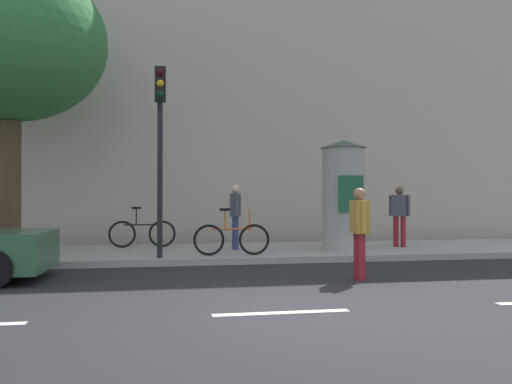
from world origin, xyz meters
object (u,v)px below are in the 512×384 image
(street_tree, at_px, (11,42))
(bicycle_upright, at_px, (232,239))
(pedestrian_with_bag, at_px, (359,226))
(poster_column, at_px, (343,194))
(bicycle_leaning, at_px, (142,233))
(pedestrian_tallest, at_px, (399,212))
(pedestrian_in_red_top, at_px, (235,211))
(traffic_light, at_px, (160,130))

(street_tree, distance_m, bicycle_upright, 6.88)
(street_tree, bearing_deg, pedestrian_with_bag, -30.61)
(poster_column, xyz_separation_m, street_tree, (-8.01, 0.31, 3.54))
(bicycle_leaning, bearing_deg, bicycle_upright, -48.89)
(pedestrian_tallest, xyz_separation_m, bicycle_upright, (-4.77, -1.28, -0.56))
(street_tree, distance_m, bicycle_leaning, 5.63)
(pedestrian_with_bag, bearing_deg, street_tree, 149.39)
(pedestrian_with_bag, xyz_separation_m, pedestrian_in_red_top, (-1.59, 4.61, 0.16))
(street_tree, xyz_separation_m, pedestrian_tallest, (9.83, 0.30, -4.00))
(pedestrian_with_bag, height_order, bicycle_leaning, pedestrian_with_bag)
(traffic_light, height_order, bicycle_upright, traffic_light)
(bicycle_upright, bearing_deg, pedestrian_with_bag, -58.88)
(pedestrian_tallest, bearing_deg, bicycle_leaning, 170.81)
(pedestrian_in_red_top, height_order, bicycle_upright, pedestrian_in_red_top)
(traffic_light, distance_m, street_tree, 4.24)
(bicycle_leaning, distance_m, bicycle_upright, 3.16)
(pedestrian_tallest, xyz_separation_m, bicycle_leaning, (-6.85, 1.11, -0.56))
(traffic_light, height_order, street_tree, street_tree)
(pedestrian_in_red_top, bearing_deg, pedestrian_tallest, -2.55)
(traffic_light, relative_size, pedestrian_in_red_top, 2.50)
(traffic_light, xyz_separation_m, bicycle_leaning, (-0.44, 2.73, -2.44))
(street_tree, bearing_deg, pedestrian_in_red_top, 5.30)
(street_tree, height_order, pedestrian_tallest, street_tree)
(pedestrian_tallest, bearing_deg, street_tree, -178.26)
(pedestrian_with_bag, distance_m, bicycle_upright, 3.68)
(poster_column, height_order, bicycle_leaning, poster_column)
(pedestrian_with_bag, relative_size, bicycle_upright, 0.94)
(poster_column, height_order, pedestrian_in_red_top, poster_column)
(pedestrian_tallest, bearing_deg, pedestrian_with_bag, -123.17)
(traffic_light, relative_size, bicycle_leaning, 2.37)
(street_tree, distance_m, pedestrian_with_bag, 9.06)
(pedestrian_tallest, distance_m, bicycle_leaning, 6.96)
(pedestrian_in_red_top, bearing_deg, bicycle_leaning, 159.12)
(street_tree, relative_size, bicycle_upright, 3.87)
(pedestrian_with_bag, bearing_deg, traffic_light, 141.74)
(pedestrian_in_red_top, height_order, bicycle_leaning, pedestrian_in_red_top)
(traffic_light, height_order, pedestrian_with_bag, traffic_light)
(pedestrian_tallest, bearing_deg, pedestrian_in_red_top, 177.45)
(pedestrian_tallest, bearing_deg, traffic_light, -165.78)
(bicycle_upright, bearing_deg, pedestrian_tallest, 14.97)
(pedestrian_in_red_top, relative_size, bicycle_leaning, 0.94)
(pedestrian_with_bag, distance_m, bicycle_leaning, 6.81)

